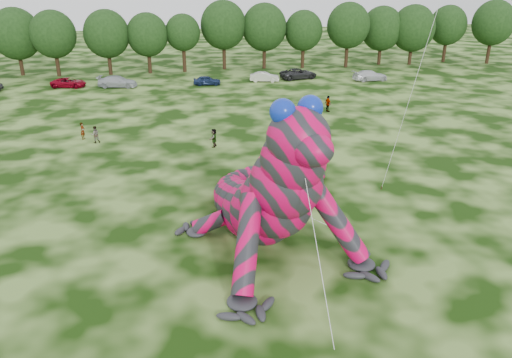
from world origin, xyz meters
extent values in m
plane|color=#16330A|center=(0.00, 0.00, 0.00)|extent=(240.00, 240.00, 0.00)
cylinder|color=silver|center=(14.64, 8.24, 7.96)|extent=(0.02, 0.02, 16.19)
cylinder|color=#382314|center=(13.58, 9.27, 0.12)|extent=(0.08, 0.08, 0.24)
imported|color=maroon|center=(-14.71, 48.41, 0.64)|extent=(4.90, 2.98, 1.27)
imported|color=#ACB1B5|center=(-8.22, 47.45, 0.75)|extent=(5.50, 3.03, 1.51)
imported|color=#16264D|center=(3.78, 46.89, 0.64)|extent=(3.81, 1.70, 1.27)
imported|color=beige|center=(11.97, 47.81, 0.68)|extent=(4.31, 2.23, 1.35)
imported|color=#262628|center=(17.21, 49.02, 0.75)|extent=(5.79, 3.54, 1.50)
imported|color=silver|center=(26.98, 46.06, 0.73)|extent=(5.22, 2.54, 1.46)
imported|color=gray|center=(16.03, 30.56, 0.90)|extent=(0.73, 1.14, 1.80)
imported|color=gray|center=(-8.06, 23.47, 0.78)|extent=(0.91, 0.80, 1.57)
imported|color=gray|center=(2.51, 20.63, 0.83)|extent=(0.98, 1.61, 1.66)
imported|color=gray|center=(-9.34, 24.80, 0.79)|extent=(0.48, 0.64, 1.59)
camera|label=1|loc=(-0.63, -21.65, 14.49)|focal=35.00mm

